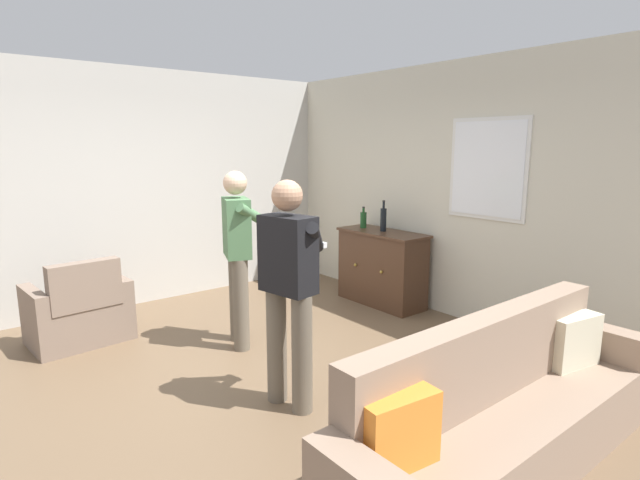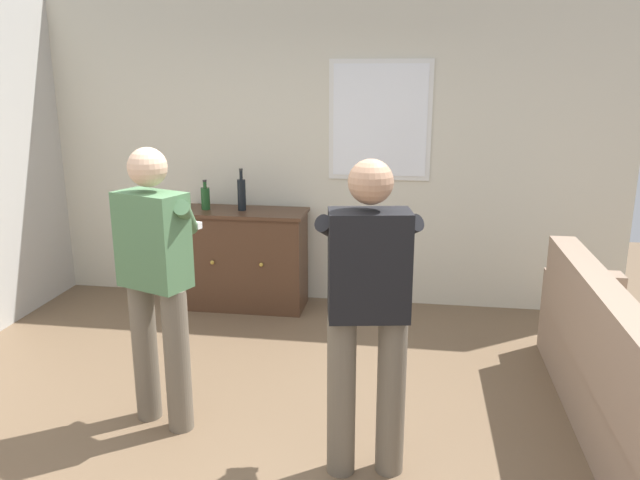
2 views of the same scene
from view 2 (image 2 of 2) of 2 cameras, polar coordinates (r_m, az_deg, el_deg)
name	(u,v)px [view 2 (image 2 of 2)]	position (r m, az deg, el deg)	size (l,w,h in m)	color
ground	(266,461)	(3.66, -4.93, -19.51)	(10.40, 10.40, 0.00)	brown
wall_back_with_window	(333,149)	(5.67, 1.20, 8.29)	(5.20, 0.15, 2.80)	beige
couch	(624,385)	(4.03, 26.03, -11.82)	(0.57, 2.58, 0.93)	gray
sideboard_cabinet	(244,259)	(5.67, -6.97, -1.71)	(1.14, 0.49, 0.89)	#472D1E
bottle_wine_green	(205,198)	(5.64, -10.43, 3.82)	(0.08, 0.08, 0.26)	#1E4C23
bottle_liquor_amber	(242,194)	(5.54, -7.18, 4.21)	(0.07, 0.07, 0.37)	black
person_standing_left	(157,276)	(3.72, -14.70, -3.20)	(0.52, 0.52, 1.68)	#6B6051
person_standing_right	(368,306)	(3.16, 4.40, -6.03)	(0.55, 0.51, 1.68)	#6B6051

